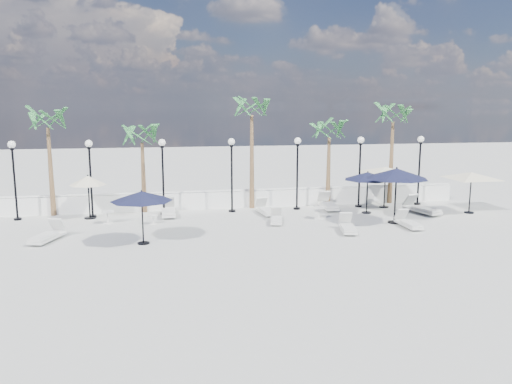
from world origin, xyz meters
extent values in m
plane|color=#ACADA8|center=(0.00, 0.00, 0.00)|extent=(100.00, 100.00, 0.00)
cube|color=white|center=(0.00, 7.50, 0.45)|extent=(26.00, 0.30, 0.90)
cube|color=white|center=(0.00, 7.50, 0.97)|extent=(26.00, 0.12, 0.08)
cylinder|color=black|center=(-10.50, 6.50, 0.05)|extent=(0.36, 0.36, 0.10)
cylinder|color=black|center=(-10.50, 6.50, 1.75)|extent=(0.10, 0.10, 3.50)
cylinder|color=black|center=(-10.50, 6.50, 3.45)|extent=(0.18, 0.18, 0.10)
sphere|color=white|center=(-10.50, 6.50, 3.66)|extent=(0.36, 0.36, 0.36)
cylinder|color=black|center=(-7.00, 6.50, 0.05)|extent=(0.36, 0.36, 0.10)
cylinder|color=black|center=(-7.00, 6.50, 1.75)|extent=(0.10, 0.10, 3.50)
cylinder|color=black|center=(-7.00, 6.50, 3.45)|extent=(0.18, 0.18, 0.10)
sphere|color=white|center=(-7.00, 6.50, 3.66)|extent=(0.36, 0.36, 0.36)
cylinder|color=black|center=(-3.50, 6.50, 0.05)|extent=(0.36, 0.36, 0.10)
cylinder|color=black|center=(-3.50, 6.50, 1.75)|extent=(0.10, 0.10, 3.50)
cylinder|color=black|center=(-3.50, 6.50, 3.45)|extent=(0.18, 0.18, 0.10)
sphere|color=white|center=(-3.50, 6.50, 3.66)|extent=(0.36, 0.36, 0.36)
cylinder|color=black|center=(0.00, 6.50, 0.05)|extent=(0.36, 0.36, 0.10)
cylinder|color=black|center=(0.00, 6.50, 1.75)|extent=(0.10, 0.10, 3.50)
cylinder|color=black|center=(0.00, 6.50, 3.45)|extent=(0.18, 0.18, 0.10)
sphere|color=white|center=(0.00, 6.50, 3.66)|extent=(0.36, 0.36, 0.36)
cylinder|color=black|center=(3.50, 6.50, 0.05)|extent=(0.36, 0.36, 0.10)
cylinder|color=black|center=(3.50, 6.50, 1.75)|extent=(0.10, 0.10, 3.50)
cylinder|color=black|center=(3.50, 6.50, 3.45)|extent=(0.18, 0.18, 0.10)
sphere|color=white|center=(3.50, 6.50, 3.66)|extent=(0.36, 0.36, 0.36)
cylinder|color=black|center=(7.00, 6.50, 0.05)|extent=(0.36, 0.36, 0.10)
cylinder|color=black|center=(7.00, 6.50, 1.75)|extent=(0.10, 0.10, 3.50)
cylinder|color=black|center=(7.00, 6.50, 3.45)|extent=(0.18, 0.18, 0.10)
sphere|color=white|center=(7.00, 6.50, 3.66)|extent=(0.36, 0.36, 0.36)
cylinder|color=black|center=(10.50, 6.50, 0.05)|extent=(0.36, 0.36, 0.10)
cylinder|color=black|center=(10.50, 6.50, 1.75)|extent=(0.10, 0.10, 3.50)
cylinder|color=black|center=(10.50, 6.50, 3.45)|extent=(0.18, 0.18, 0.10)
sphere|color=white|center=(10.50, 6.50, 3.66)|extent=(0.36, 0.36, 0.36)
cone|color=brown|center=(-9.00, 7.30, 2.20)|extent=(0.28, 0.28, 4.40)
cone|color=brown|center=(-4.50, 7.30, 1.80)|extent=(0.28, 0.28, 3.60)
cone|color=brown|center=(1.20, 7.30, 2.50)|extent=(0.28, 0.28, 5.00)
cone|color=brown|center=(5.50, 7.30, 1.90)|extent=(0.28, 0.28, 3.80)
cone|color=brown|center=(9.20, 7.30, 2.30)|extent=(0.28, 0.28, 4.60)
cube|color=silver|center=(-3.28, 6.08, 0.16)|extent=(0.68, 2.02, 0.11)
cube|color=silver|center=(-3.28, 5.81, 0.28)|extent=(0.64, 1.37, 0.11)
cube|color=silver|center=(-3.29, 6.90, 0.57)|extent=(0.63, 0.48, 0.63)
cube|color=silver|center=(-8.21, 2.11, 0.15)|extent=(1.25, 2.01, 0.10)
cube|color=silver|center=(-8.30, 1.87, 0.27)|extent=(1.00, 1.42, 0.10)
cube|color=silver|center=(-7.95, 2.84, 0.54)|extent=(0.72, 0.63, 0.60)
cube|color=silver|center=(1.69, 3.53, 0.13)|extent=(0.87, 1.68, 0.09)
cube|color=silver|center=(1.65, 3.32, 0.22)|extent=(0.72, 1.16, 0.09)
cube|color=silver|center=(1.83, 4.16, 0.45)|extent=(0.57, 0.48, 0.50)
cube|color=silver|center=(5.14, 6.20, 0.17)|extent=(0.78, 2.07, 0.11)
cube|color=silver|center=(5.13, 5.92, 0.29)|extent=(0.71, 1.41, 0.11)
cube|color=silver|center=(5.18, 7.03, 0.57)|extent=(0.66, 0.52, 0.64)
cube|color=silver|center=(4.39, 1.30, 0.14)|extent=(0.95, 1.86, 0.10)
cube|color=silver|center=(4.34, 1.06, 0.25)|extent=(0.79, 1.29, 0.10)
cube|color=silver|center=(4.54, 2.00, 0.50)|extent=(0.63, 0.53, 0.56)
cube|color=silver|center=(1.60, 5.51, 0.15)|extent=(0.84, 1.89, 0.10)
cube|color=silver|center=(1.63, 5.27, 0.26)|extent=(0.73, 1.30, 0.10)
cube|color=silver|center=(1.50, 6.25, 0.51)|extent=(0.62, 0.50, 0.57)
cube|color=silver|center=(9.55, 4.26, 0.17)|extent=(1.27, 2.22, 0.11)
cube|color=silver|center=(9.63, 3.99, 0.30)|extent=(1.04, 1.55, 0.11)
cube|color=silver|center=(9.31, 5.08, 0.59)|extent=(0.77, 0.67, 0.66)
cube|color=silver|center=(7.41, 1.57, 0.14)|extent=(0.61, 1.76, 0.09)
cube|color=silver|center=(7.42, 1.33, 0.25)|extent=(0.56, 1.19, 0.09)
cube|color=silver|center=(7.40, 2.28, 0.49)|extent=(0.55, 0.42, 0.55)
cylinder|color=silver|center=(-4.01, 4.39, 0.01)|extent=(0.34, 0.34, 0.03)
cylinder|color=silver|center=(-4.01, 4.39, 0.21)|extent=(0.05, 0.05, 0.41)
cylinder|color=silver|center=(-4.01, 4.39, 0.42)|extent=(0.45, 0.45, 0.03)
cylinder|color=silver|center=(-6.12, 4.94, 0.02)|extent=(0.46, 0.46, 0.03)
cylinder|color=silver|center=(-6.12, 4.94, 0.28)|extent=(0.07, 0.07, 0.55)
cylinder|color=silver|center=(-6.12, 4.94, 0.56)|extent=(0.60, 0.60, 0.03)
cylinder|color=silver|center=(3.97, 4.07, 0.02)|extent=(0.46, 0.46, 0.03)
cylinder|color=silver|center=(3.97, 4.07, 0.27)|extent=(0.07, 0.07, 0.55)
cylinder|color=silver|center=(3.97, 4.07, 0.56)|extent=(0.59, 0.59, 0.03)
cylinder|color=black|center=(-4.35, 1.02, 0.03)|extent=(0.48, 0.48, 0.05)
cylinder|color=black|center=(-4.35, 1.02, 1.05)|extent=(0.06, 0.06, 2.10)
cone|color=black|center=(-4.35, 1.02, 1.94)|extent=(2.48, 2.48, 0.38)
sphere|color=black|center=(-4.35, 1.02, 2.16)|extent=(0.07, 0.07, 0.07)
cylinder|color=black|center=(7.20, 2.56, 0.03)|extent=(0.59, 0.59, 0.06)
cylinder|color=black|center=(7.20, 2.56, 1.27)|extent=(0.07, 0.07, 2.55)
cone|color=black|center=(7.20, 2.56, 2.36)|extent=(2.97, 2.97, 0.48)
sphere|color=black|center=(7.20, 2.56, 2.62)|extent=(0.08, 0.08, 0.08)
cylinder|color=black|center=(6.79, 4.89, 0.03)|extent=(0.49, 0.49, 0.05)
cylinder|color=black|center=(6.79, 4.89, 1.05)|extent=(0.06, 0.06, 2.09)
cone|color=black|center=(6.79, 4.89, 1.94)|extent=(2.44, 2.44, 0.39)
sphere|color=black|center=(6.79, 4.89, 2.15)|extent=(0.07, 0.07, 0.07)
cylinder|color=black|center=(8.31, 6.09, 0.03)|extent=(0.50, 0.50, 0.06)
cylinder|color=black|center=(8.31, 6.09, 1.10)|extent=(0.07, 0.07, 2.20)
pyramid|color=#B9B393|center=(8.31, 6.09, 2.23)|extent=(4.87, 4.87, 0.34)
cylinder|color=black|center=(12.00, 3.93, 0.03)|extent=(0.49, 0.49, 0.06)
cylinder|color=black|center=(12.00, 3.93, 1.05)|extent=(0.07, 0.07, 2.10)
pyramid|color=#B9B393|center=(12.00, 3.93, 2.12)|extent=(4.56, 4.56, 0.33)
cylinder|color=black|center=(-7.09, 6.20, 0.03)|extent=(0.55, 0.55, 0.06)
cylinder|color=black|center=(-7.09, 6.20, 1.03)|extent=(0.07, 0.07, 2.07)
cone|color=#B9B393|center=(-7.09, 6.20, 1.89)|extent=(1.77, 1.77, 0.44)
sphere|color=black|center=(-7.09, 6.20, 2.14)|extent=(0.08, 0.08, 0.08)
camera|label=1|loc=(-3.46, -18.84, 5.42)|focal=35.00mm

